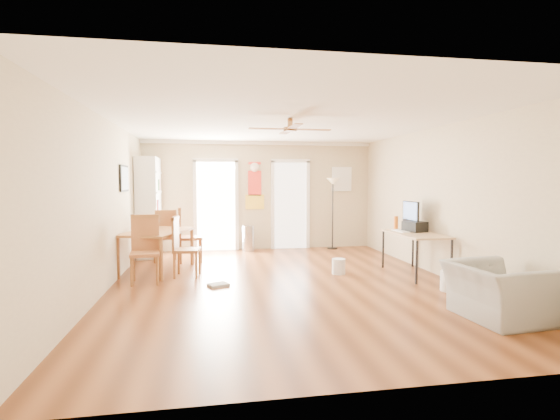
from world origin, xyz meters
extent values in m
plane|color=brown|center=(0.00, 0.00, 0.00)|extent=(7.00, 7.00, 0.00)
cube|color=red|center=(-0.13, 3.48, 1.55)|extent=(0.46, 0.03, 1.10)
cube|color=white|center=(2.05, 3.47, 1.70)|extent=(0.50, 0.04, 0.60)
cube|color=black|center=(-2.73, 1.40, 1.70)|extent=(0.04, 0.66, 0.48)
cylinder|color=#ABABAE|center=(-0.31, 3.22, 0.30)|extent=(0.35, 0.35, 0.61)
cube|color=white|center=(2.20, 0.51, 0.75)|extent=(0.16, 0.45, 0.02)
cube|color=black|center=(2.45, 0.46, 0.83)|extent=(0.40, 0.43, 0.18)
cylinder|color=orange|center=(2.30, 0.91, 0.86)|extent=(0.08, 0.08, 0.24)
cylinder|color=silver|center=(1.05, 0.53, 0.14)|extent=(0.26, 0.26, 0.27)
cylinder|color=silver|center=(2.34, -0.86, 0.15)|extent=(0.31, 0.31, 0.30)
cube|color=#999994|center=(-1.09, 0.01, 0.02)|extent=(0.37, 0.33, 0.04)
imported|color=gray|center=(2.15, -2.13, 0.33)|extent=(0.97, 1.09, 0.66)
camera|label=1|loc=(-1.22, -6.51, 1.65)|focal=26.72mm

